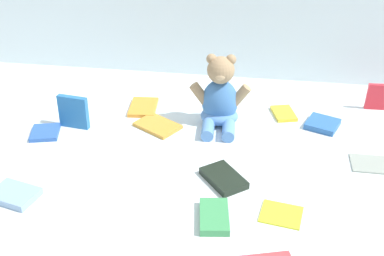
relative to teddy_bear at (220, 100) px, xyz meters
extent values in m
plane|color=silver|center=(-0.08, -0.11, -0.09)|extent=(3.20, 3.20, 0.00)
ellipsoid|color=#3F72B2|center=(0.00, 0.01, -0.01)|extent=(0.12, 0.09, 0.15)
ellipsoid|color=#598CD1|center=(0.00, 0.00, -0.06)|extent=(0.12, 0.10, 0.05)
sphere|color=#9E7F5B|center=(0.00, 0.00, 0.10)|extent=(0.09, 0.09, 0.08)
ellipsoid|color=tan|center=(0.00, -0.03, 0.09)|extent=(0.04, 0.03, 0.02)
sphere|color=#9E7F5B|center=(-0.03, 0.01, 0.13)|extent=(0.03, 0.03, 0.03)
sphere|color=#9E7F5B|center=(0.03, 0.01, 0.13)|extent=(0.03, 0.03, 0.03)
cylinder|color=#9E7F5B|center=(-0.06, 0.00, 0.01)|extent=(0.07, 0.03, 0.08)
cylinder|color=#9E7F5B|center=(0.06, 0.01, 0.01)|extent=(0.07, 0.03, 0.08)
cylinder|color=#598CD1|center=(-0.03, -0.07, -0.07)|extent=(0.04, 0.08, 0.04)
cylinder|color=#598CD1|center=(0.03, -0.07, -0.07)|extent=(0.04, 0.08, 0.04)
cube|color=#2465A9|center=(-0.44, -0.08, -0.03)|extent=(0.10, 0.04, 0.10)
cube|color=gold|center=(-0.19, -0.05, -0.08)|extent=(0.16, 0.15, 0.01)
cube|color=#2C58AA|center=(-0.52, -0.14, -0.08)|extent=(0.10, 0.11, 0.01)
cube|color=#2B5FA6|center=(0.32, 0.03, -0.08)|extent=(0.12, 0.12, 0.02)
cube|color=red|center=(0.52, 0.17, -0.04)|extent=(0.10, 0.02, 0.09)
cube|color=yellow|center=(0.19, -0.41, -0.08)|extent=(0.11, 0.10, 0.01)
cube|color=gray|center=(0.44, -0.16, -0.08)|extent=(0.11, 0.09, 0.01)
cube|color=orange|center=(-0.26, 0.06, -0.08)|extent=(0.10, 0.13, 0.01)
cube|color=black|center=(0.04, -0.30, -0.08)|extent=(0.14, 0.15, 0.02)
cube|color=yellow|center=(0.20, 0.09, -0.08)|extent=(0.09, 0.11, 0.01)
cube|color=#83A6CE|center=(-0.47, -0.44, -0.08)|extent=(0.13, 0.11, 0.02)
cube|color=#3D9354|center=(0.03, -0.45, -0.08)|extent=(0.08, 0.12, 0.02)
camera|label=1|loc=(0.11, -1.32, 0.68)|focal=44.98mm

